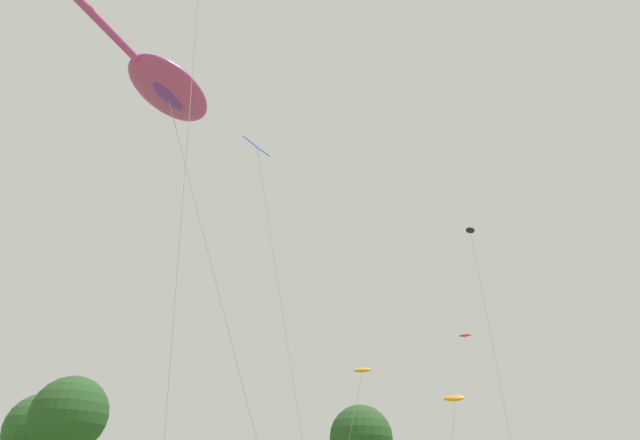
{
  "coord_description": "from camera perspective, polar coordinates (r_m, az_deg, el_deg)",
  "views": [
    {
      "loc": [
        -6.5,
        -2.57,
        1.31
      ],
      "look_at": [
        -1.9,
        9.75,
        8.73
      ],
      "focal_mm": 28.12,
      "sensor_mm": 36.0,
      "label": 1
    }
  ],
  "objects": [
    {
      "name": "big_show_kite",
      "position": [
        19.82,
        -17.17,
        14.31
      ],
      "size": [
        10.02,
        6.97,
        15.0
      ],
      "rotation": [
        0.0,
        0.0,
        0.8
      ],
      "color": "#CC3899",
      "rests_on": "ground"
    },
    {
      "name": "small_kite_box_yellow",
      "position": [
        23.73,
        -7.04,
        7.17
      ],
      "size": [
        3.9,
        1.18,
        16.54
      ],
      "rotation": [
        0.0,
        0.0,
        -0.43
      ],
      "color": "blue",
      "rests_on": "ground"
    },
    {
      "name": "small_kite_triangle_green",
      "position": [
        29.48,
        4.85,
        -16.74
      ],
      "size": [
        1.61,
        3.11,
        8.02
      ],
      "rotation": [
        0.0,
        0.0,
        2.5
      ],
      "color": "orange",
      "rests_on": "ground"
    },
    {
      "name": "small_kite_tiny_distant",
      "position": [
        28.96,
        16.19,
        -12.94
      ],
      "size": [
        4.26,
        3.36,
        9.4
      ],
      "rotation": [
        0.0,
        0.0,
        -0.79
      ],
      "color": "red",
      "rests_on": "ground"
    },
    {
      "name": "small_kite_streamer_purple",
      "position": [
        28.89,
        16.96,
        -2.4
      ],
      "size": [
        1.78,
        1.47,
        14.66
      ],
      "rotation": [
        0.0,
        0.0,
        -2.92
      ],
      "color": "black",
      "rests_on": "ground"
    },
    {
      "name": "small_kite_delta_white",
      "position": [
        31.91,
        15.05,
        -18.99
      ],
      "size": [
        1.48,
        2.08,
        6.92
      ],
      "rotation": [
        0.0,
        0.0,
        -0.7
      ],
      "color": "orange",
      "rests_on": "ground"
    },
    {
      "name": "tree_pine_center",
      "position": [
        64.74,
        -29.21,
        -20.11
      ],
      "size": [
        7.35,
        7.35,
        11.74
      ],
      "color": "#513823",
      "rests_on": "ground"
    },
    {
      "name": "tree_shrub_far",
      "position": [
        55.67,
        -26.64,
        -19.24
      ],
      "size": [
        7.01,
        7.01,
        12.0
      ],
      "color": "#513823",
      "rests_on": "ground"
    },
    {
      "name": "tree_oak_right",
      "position": [
        63.53,
        4.7,
        -23.54
      ],
      "size": [
        7.34,
        7.34,
        11.48
      ],
      "color": "#513823",
      "rests_on": "ground"
    }
  ]
}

